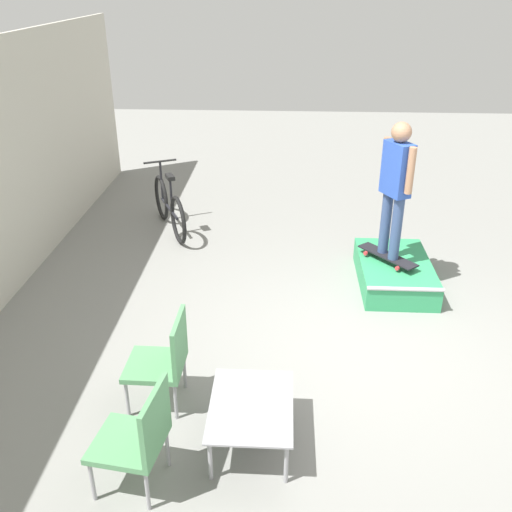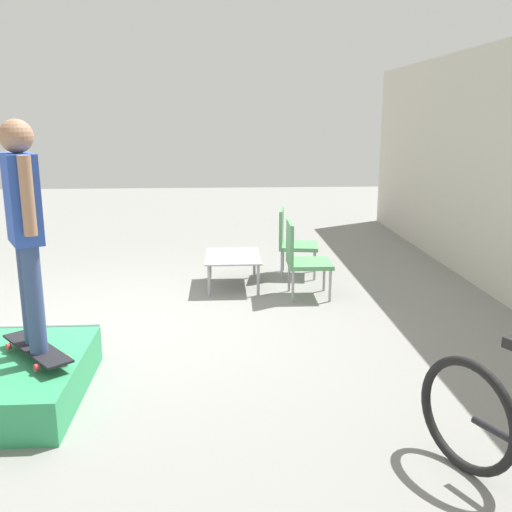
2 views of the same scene
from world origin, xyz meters
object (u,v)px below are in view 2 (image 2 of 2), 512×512
Objects in this scene: skate_ramp_box at (24,379)px; coffee_table at (233,258)px; patio_chair_left at (292,239)px; skateboard_on_ramp at (37,348)px; person_skater at (24,218)px; patio_chair_right at (302,256)px.

skate_ramp_box is 3.36m from coffee_table.
skate_ramp_box is at bearing 152.30° from patio_chair_left.
coffee_table is (-2.90, 1.56, -0.03)m from skateboard_on_ramp.
patio_chair_left is (-3.39, 2.38, -0.91)m from person_skater.
skate_ramp_box is 0.27m from skateboard_on_ramp.
patio_chair_left is at bearing 105.19° from skateboard_on_ramp.
patio_chair_left is (-3.40, 2.49, 0.34)m from skate_ramp_box.
person_skater is at bearing -28.30° from coffee_table.
skate_ramp_box is 1.58× the size of patio_chair_left.
coffee_table is 1.01× the size of patio_chair_right.
coffee_table is at bearing 111.92° from skateboard_on_ramp.
patio_chair_left and patio_chair_right have the same top height.
skate_ramp_box is 3.50m from patio_chair_right.
person_skater is 3.46m from coffee_table.
skateboard_on_ramp is at bearing -28.30° from coffee_table.
person_skater reaches higher than coffee_table.
patio_chair_right is at bearing 108.26° from person_skater.
patio_chair_left is at bearing 0.85° from patio_chair_right.
skate_ramp_box is 1.58× the size of patio_chair_right.
skate_ramp_box is at bearing -112.35° from person_skater.
person_skater is 1.85× the size of patio_chair_right.
coffee_table is 1.01× the size of patio_chair_left.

